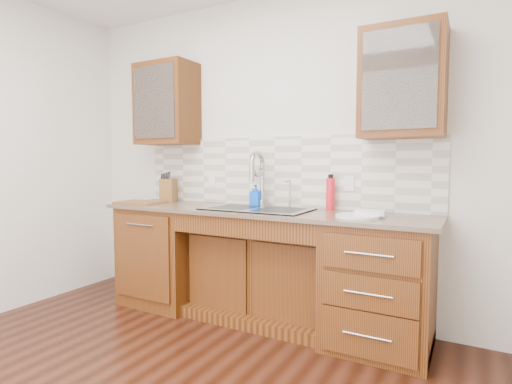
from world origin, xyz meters
The scene contains 23 objects.
wall_back centered at (0.00, 1.80, 1.35)m, with size 4.00×0.10×2.70m, color silver.
base_cabinet_left centered at (-0.95, 1.44, 0.44)m, with size 0.70×0.62×0.88m, color #593014.
base_cabinet_center centered at (0.00, 1.53, 0.35)m, with size 1.20×0.44×0.70m, color #593014.
base_cabinet_right centered at (0.95, 1.44, 0.44)m, with size 0.70×0.62×0.88m, color #593014.
countertop centered at (0.00, 1.43, 0.90)m, with size 2.70×0.65×0.03m, color #84705B.
backsplash centered at (0.00, 1.74, 1.21)m, with size 2.70×0.02×0.59m, color beige.
sink centered at (0.00, 1.41, 0.83)m, with size 0.84×0.46×0.19m, color #9E9EA5.
faucet centered at (-0.07, 1.64, 1.11)m, with size 0.04×0.04×0.40m, color #999993.
filter_tap centered at (0.18, 1.65, 1.03)m, with size 0.02×0.02×0.24m, color #999993.
upper_cabinet_left centered at (-1.05, 1.58, 1.83)m, with size 0.55×0.34×0.75m, color #593014.
upper_cabinet_right centered at (1.05, 1.58, 1.83)m, with size 0.55×0.34×0.75m, color #593014.
outlet_left centered at (-0.65, 1.73, 1.12)m, with size 0.08×0.01×0.12m, color white.
outlet_right centered at (0.65, 1.73, 1.12)m, with size 0.08×0.01×0.12m, color white.
soap_bottle centered at (-0.11, 1.60, 1.00)m, with size 0.08×0.09×0.19m, color blue.
water_bottle centered at (0.52, 1.66, 1.04)m, with size 0.07×0.07×0.25m, color red.
plate centered at (0.81, 1.36, 0.92)m, with size 0.30×0.30×0.02m, color white.
dish_towel centered at (0.88, 1.42, 0.94)m, with size 0.19×0.14×0.03m, color white.
knife_block centered at (-1.05, 1.58, 1.02)m, with size 0.12×0.20×0.22m, color brown.
cutting_board centered at (-1.15, 1.32, 0.92)m, with size 0.40×0.28×0.02m, color olive.
cup_left_a centered at (-1.20, 1.58, 1.78)m, with size 0.13×0.13×0.10m, color white.
cup_left_b centered at (-0.96, 1.58, 1.77)m, with size 0.11×0.11×0.10m, color white.
cup_right_a centered at (0.90, 1.58, 1.78)m, with size 0.13×0.13×0.11m, color white.
cup_right_b centered at (1.19, 1.58, 1.78)m, with size 0.11×0.11×0.10m, color white.
Camera 1 is at (1.50, -1.35, 1.29)m, focal length 28.00 mm.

